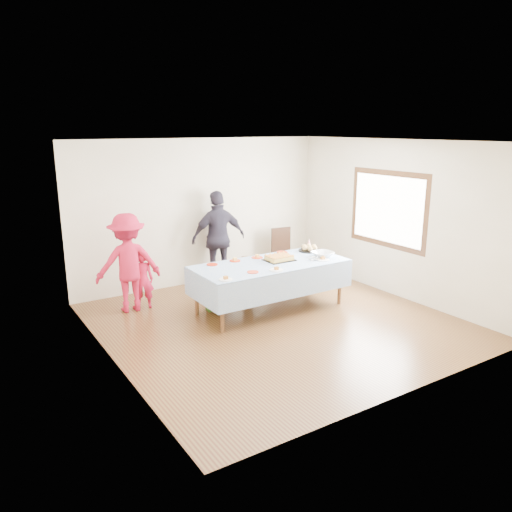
# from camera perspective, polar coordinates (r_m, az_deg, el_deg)

# --- Properties ---
(ground) EXTENTS (5.00, 5.00, 0.00)m
(ground) POSITION_cam_1_polar(r_m,az_deg,el_deg) (7.70, 2.41, -7.56)
(ground) COLOR #4E2616
(ground) RESTS_ON ground
(room_walls) EXTENTS (5.04, 5.04, 2.72)m
(room_walls) POSITION_cam_1_polar(r_m,az_deg,el_deg) (7.25, 2.89, 5.62)
(room_walls) COLOR beige
(room_walls) RESTS_ON ground
(party_table) EXTENTS (2.50, 1.10, 0.78)m
(party_table) POSITION_cam_1_polar(r_m,az_deg,el_deg) (8.00, 1.65, -1.19)
(party_table) COLOR #54371C
(party_table) RESTS_ON ground
(birthday_cake) EXTENTS (0.46, 0.36, 0.08)m
(birthday_cake) POSITION_cam_1_polar(r_m,az_deg,el_deg) (8.14, 2.67, -0.24)
(birthday_cake) COLOR black
(birthday_cake) RESTS_ON party_table
(rolls_tray) EXTENTS (0.38, 0.38, 0.11)m
(rolls_tray) POSITION_cam_1_polar(r_m,az_deg,el_deg) (8.78, 6.10, 0.86)
(rolls_tray) COLOR black
(rolls_tray) RESTS_ON party_table
(punch_bowl) EXTENTS (0.35, 0.35, 0.09)m
(punch_bowl) POSITION_cam_1_polar(r_m,az_deg,el_deg) (8.43, 7.61, 0.20)
(punch_bowl) COLOR silver
(punch_bowl) RESTS_ON party_table
(party_hat) EXTENTS (0.11, 0.11, 0.18)m
(party_hat) POSITION_cam_1_polar(r_m,az_deg,el_deg) (8.97, 6.07, 1.44)
(party_hat) COLOR white
(party_hat) RESTS_ON party_table
(fork_pile) EXTENTS (0.24, 0.18, 0.07)m
(fork_pile) POSITION_cam_1_polar(r_m,az_deg,el_deg) (8.19, 6.56, -0.26)
(fork_pile) COLOR white
(fork_pile) RESTS_ON party_table
(plate_red_far_a) EXTENTS (0.18, 0.18, 0.01)m
(plate_red_far_a) POSITION_cam_1_polar(r_m,az_deg,el_deg) (7.91, -5.04, -0.97)
(plate_red_far_a) COLOR red
(plate_red_far_a) RESTS_ON party_table
(plate_red_far_b) EXTENTS (0.18, 0.18, 0.01)m
(plate_red_far_b) POSITION_cam_1_polar(r_m,az_deg,el_deg) (8.10, -2.42, -0.55)
(plate_red_far_b) COLOR red
(plate_red_far_b) RESTS_ON party_table
(plate_red_far_c) EXTENTS (0.19, 0.19, 0.01)m
(plate_red_far_c) POSITION_cam_1_polar(r_m,az_deg,el_deg) (8.29, 0.13, -0.17)
(plate_red_far_c) COLOR red
(plate_red_far_c) RESTS_ON party_table
(plate_red_far_d) EXTENTS (0.19, 0.19, 0.01)m
(plate_red_far_d) POSITION_cam_1_polar(r_m,az_deg,el_deg) (8.66, 3.00, 0.44)
(plate_red_far_d) COLOR red
(plate_red_far_d) RESTS_ON party_table
(plate_red_near) EXTENTS (0.17, 0.17, 0.01)m
(plate_red_near) POSITION_cam_1_polar(r_m,az_deg,el_deg) (7.47, -0.37, -1.84)
(plate_red_near) COLOR red
(plate_red_near) RESTS_ON party_table
(plate_white_left) EXTENTS (0.20, 0.20, 0.01)m
(plate_white_left) POSITION_cam_1_polar(r_m,az_deg,el_deg) (7.13, -3.48, -2.69)
(plate_white_left) COLOR white
(plate_white_left) RESTS_ON party_table
(plate_white_mid) EXTENTS (0.21, 0.21, 0.01)m
(plate_white_mid) POSITION_cam_1_polar(r_m,az_deg,el_deg) (7.58, 2.35, -1.61)
(plate_white_mid) COLOR white
(plate_white_mid) RESTS_ON party_table
(plate_white_right) EXTENTS (0.22, 0.22, 0.01)m
(plate_white_right) POSITION_cam_1_polar(r_m,az_deg,el_deg) (8.24, 7.64, -0.41)
(plate_white_right) COLOR white
(plate_white_right) RESTS_ON party_table
(dining_chair) EXTENTS (0.47, 0.47, 0.95)m
(dining_chair) POSITION_cam_1_polar(r_m,az_deg,el_deg) (9.94, 3.12, 0.77)
(dining_chair) COLOR black
(dining_chair) RESTS_ON ground
(toddler_left) EXTENTS (0.41, 0.35, 0.97)m
(toddler_left) POSITION_cam_1_polar(r_m,az_deg,el_deg) (8.33, -12.84, -2.66)
(toddler_left) COLOR #CB1941
(toddler_left) RESTS_ON ground
(toddler_mid) EXTENTS (0.39, 0.27, 0.77)m
(toddler_mid) POSITION_cam_1_polar(r_m,az_deg,el_deg) (8.05, -4.97, -3.68)
(toddler_mid) COLOR #3E7828
(toddler_mid) RESTS_ON ground
(toddler_right) EXTENTS (0.41, 0.34, 0.76)m
(toddler_right) POSITION_cam_1_polar(r_m,az_deg,el_deg) (8.61, -1.32, -2.42)
(toddler_right) COLOR tan
(toddler_right) RESTS_ON ground
(adult_left) EXTENTS (1.09, 0.72, 1.59)m
(adult_left) POSITION_cam_1_polar(r_m,az_deg,el_deg) (8.19, -14.41, -0.76)
(adult_left) COLOR #B41635
(adult_left) RESTS_ON ground
(adult_right) EXTENTS (1.08, 0.55, 1.77)m
(adult_right) POSITION_cam_1_polar(r_m,az_deg,el_deg) (9.33, -4.30, 2.06)
(adult_right) COLOR #2C2837
(adult_right) RESTS_ON ground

